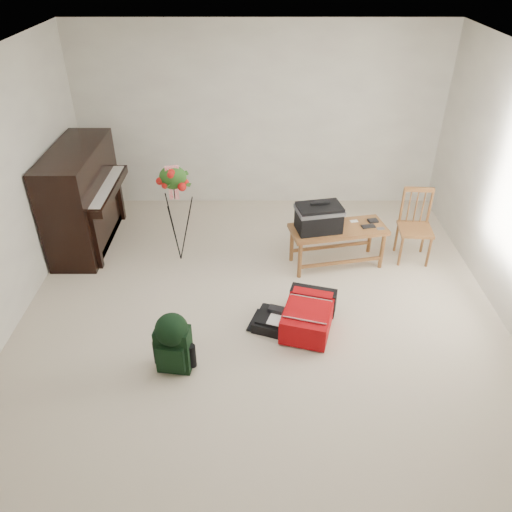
{
  "coord_description": "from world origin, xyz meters",
  "views": [
    {
      "loc": [
        -0.05,
        -3.94,
        3.4
      ],
      "look_at": [
        -0.05,
        0.35,
        0.58
      ],
      "focal_mm": 35.0,
      "sensor_mm": 36.0,
      "label": 1
    }
  ],
  "objects_px": {
    "bench": "(324,220)",
    "green_backpack": "(173,340)",
    "piano": "(83,199)",
    "red_suitcase": "(308,313)",
    "black_duffel": "(278,321)",
    "flower_stand": "(177,215)",
    "dining_chair": "(415,227)"
  },
  "relations": [
    {
      "from": "bench",
      "to": "green_backpack",
      "type": "distance_m",
      "value": 2.31
    },
    {
      "from": "piano",
      "to": "green_backpack",
      "type": "distance_m",
      "value": 2.66
    },
    {
      "from": "piano",
      "to": "red_suitcase",
      "type": "bearing_deg",
      "value": -31.63
    },
    {
      "from": "piano",
      "to": "black_duffel",
      "type": "bearing_deg",
      "value": -35.36
    },
    {
      "from": "piano",
      "to": "green_backpack",
      "type": "xyz_separation_m",
      "value": [
        1.4,
        -2.24,
        -0.26
      ]
    },
    {
      "from": "bench",
      "to": "flower_stand",
      "type": "distance_m",
      "value": 1.71
    },
    {
      "from": "dining_chair",
      "to": "black_duffel",
      "type": "bearing_deg",
      "value": -137.46
    },
    {
      "from": "bench",
      "to": "green_backpack",
      "type": "relative_size",
      "value": 1.94
    },
    {
      "from": "dining_chair",
      "to": "black_duffel",
      "type": "distance_m",
      "value": 2.15
    },
    {
      "from": "green_backpack",
      "to": "flower_stand",
      "type": "xyz_separation_m",
      "value": [
        -0.19,
        1.82,
        0.28
      ]
    },
    {
      "from": "bench",
      "to": "green_backpack",
      "type": "height_order",
      "value": "bench"
    },
    {
      "from": "dining_chair",
      "to": "black_duffel",
      "type": "height_order",
      "value": "dining_chair"
    },
    {
      "from": "piano",
      "to": "dining_chair",
      "type": "xyz_separation_m",
      "value": [
        4.03,
        -0.38,
        -0.17
      ]
    },
    {
      "from": "dining_chair",
      "to": "flower_stand",
      "type": "relative_size",
      "value": 0.7
    },
    {
      "from": "dining_chair",
      "to": "flower_stand",
      "type": "xyz_separation_m",
      "value": [
        -2.82,
        -0.04,
        0.19
      ]
    },
    {
      "from": "bench",
      "to": "red_suitcase",
      "type": "distance_m",
      "value": 1.23
    },
    {
      "from": "bench",
      "to": "piano",
      "type": "bearing_deg",
      "value": 158.21
    },
    {
      "from": "flower_stand",
      "to": "red_suitcase",
      "type": "bearing_deg",
      "value": -53.46
    },
    {
      "from": "black_duffel",
      "to": "green_backpack",
      "type": "xyz_separation_m",
      "value": [
        -0.97,
        -0.57,
        0.27
      ]
    },
    {
      "from": "red_suitcase",
      "to": "black_duffel",
      "type": "xyz_separation_m",
      "value": [
        -0.3,
        -0.04,
        -0.08
      ]
    },
    {
      "from": "green_backpack",
      "to": "flower_stand",
      "type": "bearing_deg",
      "value": 103.52
    },
    {
      "from": "piano",
      "to": "flower_stand",
      "type": "height_order",
      "value": "flower_stand"
    },
    {
      "from": "red_suitcase",
      "to": "black_duffel",
      "type": "relative_size",
      "value": 1.42
    },
    {
      "from": "bench",
      "to": "green_backpack",
      "type": "bearing_deg",
      "value": -143.23
    },
    {
      "from": "piano",
      "to": "bench",
      "type": "relative_size",
      "value": 1.27
    },
    {
      "from": "red_suitcase",
      "to": "green_backpack",
      "type": "relative_size",
      "value": 1.29
    },
    {
      "from": "piano",
      "to": "black_duffel",
      "type": "distance_m",
      "value": 2.95
    },
    {
      "from": "black_duffel",
      "to": "flower_stand",
      "type": "relative_size",
      "value": 0.44
    },
    {
      "from": "green_backpack",
      "to": "flower_stand",
      "type": "relative_size",
      "value": 0.48
    },
    {
      "from": "bench",
      "to": "dining_chair",
      "type": "height_order",
      "value": "dining_chair"
    },
    {
      "from": "red_suitcase",
      "to": "flower_stand",
      "type": "relative_size",
      "value": 0.62
    },
    {
      "from": "black_duffel",
      "to": "dining_chair",
      "type": "bearing_deg",
      "value": 57.06
    }
  ]
}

